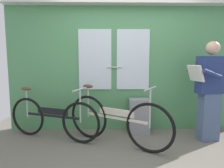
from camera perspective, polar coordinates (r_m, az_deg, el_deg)
name	(u,v)px	position (r m, az deg, el deg)	size (l,w,h in m)	color
ground_plane	(131,161)	(2.79, 5.71, -21.63)	(5.32, 4.00, 0.04)	#666056
train_door_wall	(124,66)	(3.64, 3.64, 5.39)	(4.32, 0.28, 2.33)	#4C8C56
bicycle_near_door	(116,120)	(3.06, 1.11, -10.65)	(1.57, 0.99, 0.94)	black
bicycle_leaning_behind	(52,118)	(3.43, -17.24, -9.54)	(1.63, 0.70, 0.88)	black
passenger_reading_newspaper	(210,89)	(3.49, 26.89, -1.41)	(0.59, 0.51, 1.62)	slate
trash_bin_by_wall	(139,116)	(3.60, 7.99, -9.29)	(0.36, 0.28, 0.63)	gray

